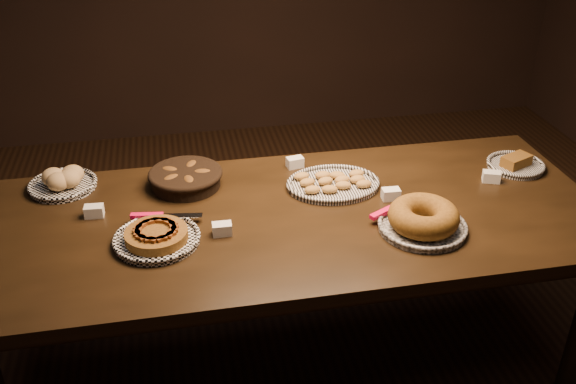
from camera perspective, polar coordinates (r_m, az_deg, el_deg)
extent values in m
plane|color=black|center=(2.91, 0.39, -14.63)|extent=(5.00, 5.00, 0.00)
cube|color=black|center=(2.46, 0.44, -2.47)|extent=(2.40, 1.00, 0.05)
cylinder|color=black|center=(3.02, -21.78, -6.63)|extent=(0.08, 0.08, 0.70)
cylinder|color=black|center=(3.31, 17.74, -2.50)|extent=(0.08, 0.08, 0.70)
torus|color=white|center=(2.32, -11.60, -3.97)|extent=(0.31, 0.31, 0.02)
cylinder|color=#4E2B0F|center=(2.32, -11.62, -3.77)|extent=(0.29, 0.29, 0.04)
cube|color=#54210E|center=(2.28, -10.28, -3.48)|extent=(0.05, 0.08, 0.01)
cube|color=#54210E|center=(2.31, -10.20, -3.01)|extent=(0.03, 0.08, 0.01)
cube|color=#54210E|center=(2.34, -10.59, -2.64)|extent=(0.07, 0.07, 0.01)
cube|color=#54210E|center=(2.35, -11.31, -2.48)|extent=(0.08, 0.04, 0.01)
cube|color=#54210E|center=(2.36, -12.14, -2.56)|extent=(0.08, 0.04, 0.01)
cube|color=#54210E|center=(2.34, -12.83, -2.87)|extent=(0.07, 0.07, 0.01)
cube|color=#54210E|center=(2.31, -13.17, -3.31)|extent=(0.03, 0.08, 0.01)
cube|color=#54210E|center=(2.29, -13.04, -3.76)|extent=(0.05, 0.08, 0.01)
cube|color=#54210E|center=(2.26, -12.47, -4.05)|extent=(0.08, 0.06, 0.01)
cube|color=#54210E|center=(2.25, -11.63, -4.10)|extent=(0.08, 0.02, 0.01)
cube|color=#54210E|center=(2.26, -10.81, -3.89)|extent=(0.08, 0.06, 0.01)
cube|color=#FF0C4D|center=(2.44, -12.44, -2.07)|extent=(0.12, 0.04, 0.02)
cube|color=silver|center=(2.42, -9.39, -2.10)|extent=(0.15, 0.05, 0.00)
torus|color=black|center=(2.63, 4.03, 0.84)|extent=(0.31, 0.31, 0.02)
ellipsoid|color=olive|center=(2.55, 2.18, 0.20)|extent=(0.07, 0.04, 0.03)
ellipsoid|color=olive|center=(2.56, 3.71, 0.25)|extent=(0.07, 0.05, 0.03)
ellipsoid|color=olive|center=(2.59, 4.93, 0.61)|extent=(0.07, 0.05, 0.03)
ellipsoid|color=olive|center=(2.61, 6.76, 0.73)|extent=(0.07, 0.04, 0.03)
ellipsoid|color=olive|center=(2.61, 1.73, 0.87)|extent=(0.07, 0.05, 0.03)
ellipsoid|color=olive|center=(2.62, 3.35, 0.98)|extent=(0.07, 0.06, 0.03)
ellipsoid|color=olive|center=(2.64, 4.84, 1.11)|extent=(0.07, 0.06, 0.03)
ellipsoid|color=olive|center=(2.64, 6.20, 1.14)|extent=(0.07, 0.05, 0.03)
ellipsoid|color=olive|center=(2.65, 1.21, 1.42)|extent=(0.07, 0.05, 0.03)
ellipsoid|color=olive|center=(2.66, 3.09, 1.52)|extent=(0.07, 0.05, 0.03)
ellipsoid|color=olive|center=(2.67, 4.40, 1.49)|extent=(0.07, 0.06, 0.03)
ellipsoid|color=olive|center=(2.69, 6.11, 1.65)|extent=(0.07, 0.05, 0.03)
torus|color=black|center=(2.40, 11.87, -2.88)|extent=(0.33, 0.33, 0.02)
torus|color=brown|center=(2.38, 11.96, -2.13)|extent=(0.28, 0.28, 0.09)
cube|color=#FF0C4D|center=(2.43, 8.41, -1.81)|extent=(0.12, 0.08, 0.02)
cube|color=silver|center=(2.51, 10.44, -0.89)|extent=(0.15, 0.10, 0.00)
cylinder|color=black|center=(2.65, -9.07, 1.19)|extent=(0.32, 0.32, 0.07)
torus|color=black|center=(2.64, -9.11, 1.63)|extent=(0.30, 0.30, 0.02)
ellipsoid|color=#36190A|center=(2.63, -7.60, 1.60)|extent=(0.10, 0.06, 0.04)
ellipsoid|color=#36190A|center=(2.70, -8.57, 2.25)|extent=(0.08, 0.10, 0.04)
ellipsoid|color=#36190A|center=(2.67, -10.44, 1.79)|extent=(0.10, 0.09, 0.04)
ellipsoid|color=#36190A|center=(2.61, -10.32, 1.05)|extent=(0.10, 0.09, 0.04)
ellipsoid|color=#36190A|center=(2.58, -8.79, 0.88)|extent=(0.06, 0.10, 0.04)
torus|color=white|center=(2.77, -19.40, 0.71)|extent=(0.28, 0.28, 0.02)
ellipsoid|color=tan|center=(2.77, -20.15, 1.27)|extent=(0.09, 0.09, 0.07)
ellipsoid|color=tan|center=(2.77, -18.60, 1.52)|extent=(0.09, 0.09, 0.07)
ellipsoid|color=tan|center=(2.73, -19.74, 0.89)|extent=(0.09, 0.09, 0.07)
ellipsoid|color=tan|center=(2.73, -18.89, 1.11)|extent=(0.09, 0.09, 0.07)
torus|color=black|center=(2.94, 19.59, 2.38)|extent=(0.25, 0.25, 0.02)
cube|color=#4E2B0F|center=(2.93, 19.63, 2.64)|extent=(0.15, 0.12, 0.05)
cube|color=white|center=(2.33, -5.88, -3.30)|extent=(0.07, 0.05, 0.04)
cube|color=white|center=(2.77, 0.62, 2.65)|extent=(0.08, 0.06, 0.04)
cube|color=white|center=(2.56, 9.13, -0.19)|extent=(0.07, 0.05, 0.04)
cube|color=white|center=(2.53, -16.85, -1.65)|extent=(0.07, 0.05, 0.04)
cube|color=white|center=(2.79, 17.62, 1.31)|extent=(0.08, 0.07, 0.04)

